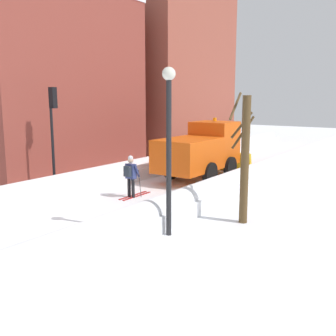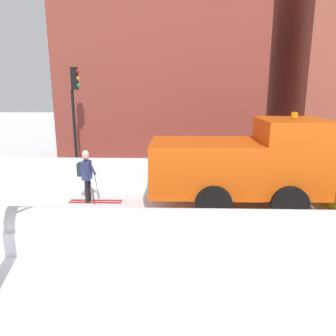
# 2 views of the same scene
# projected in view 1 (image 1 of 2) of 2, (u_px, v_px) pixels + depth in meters

# --- Properties ---
(ground_plane) EXTENTS (80.00, 80.00, 0.00)m
(ground_plane) POSITION_uv_depth(u_px,v_px,m) (203.00, 178.00, 21.08)
(ground_plane) COLOR white
(snowbank_left) EXTENTS (1.10, 36.00, 1.04)m
(snowbank_left) POSITION_uv_depth(u_px,v_px,m) (161.00, 164.00, 22.57)
(snowbank_left) COLOR white
(snowbank_left) RESTS_ON ground
(snowbank_right) EXTENTS (1.10, 36.00, 1.03)m
(snowbank_right) POSITION_uv_depth(u_px,v_px,m) (253.00, 175.00, 19.43)
(snowbank_right) COLOR white
(snowbank_right) RESTS_ON ground
(building_brick_near) EXTENTS (6.17, 9.95, 9.94)m
(building_brick_near) POSITION_uv_depth(u_px,v_px,m) (48.00, 83.00, 22.22)
(building_brick_near) COLOR brown
(building_brick_near) RESTS_ON ground
(building_brick_mid) EXTENTS (7.46, 9.95, 21.16)m
(building_brick_mid) POSITION_uv_depth(u_px,v_px,m) (165.00, 13.00, 30.40)
(building_brick_mid) COLOR brown
(building_brick_mid) RESTS_ON ground
(plow_truck) EXTENTS (3.20, 5.98, 3.12)m
(plow_truck) POSITION_uv_depth(u_px,v_px,m) (202.00, 150.00, 20.75)
(plow_truck) COLOR #DB510F
(plow_truck) RESTS_ON ground
(skier) EXTENTS (0.62, 1.80, 1.81)m
(skier) POSITION_uv_depth(u_px,v_px,m) (131.00, 174.00, 16.81)
(skier) COLOR black
(skier) RESTS_ON ground
(traffic_light_pole) EXTENTS (0.28, 0.42, 4.64)m
(traffic_light_pole) POSITION_uv_depth(u_px,v_px,m) (53.00, 120.00, 17.24)
(traffic_light_pole) COLOR black
(traffic_light_pole) RESTS_ON ground
(street_lamp) EXTENTS (0.40, 0.40, 5.09)m
(street_lamp) POSITION_uv_depth(u_px,v_px,m) (169.00, 131.00, 11.80)
(street_lamp) COLOR black
(street_lamp) RESTS_ON ground
(bare_tree_near) EXTENTS (0.63, 1.15, 4.39)m
(bare_tree_near) POSITION_uv_depth(u_px,v_px,m) (245.00, 158.00, 13.22)
(bare_tree_near) COLOR #503B21
(bare_tree_near) RESTS_ON ground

